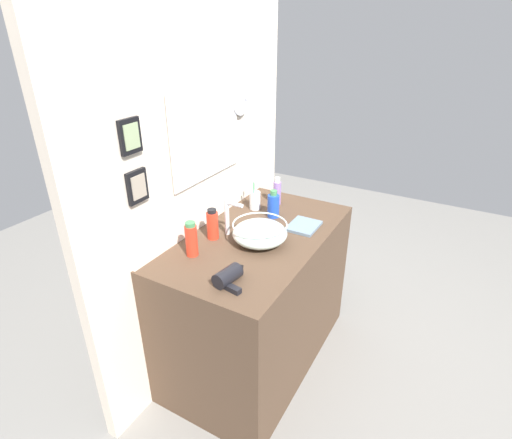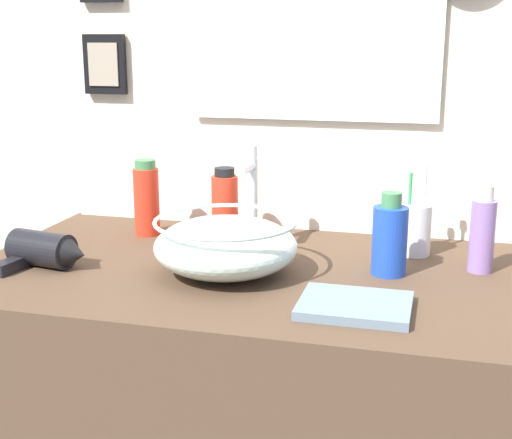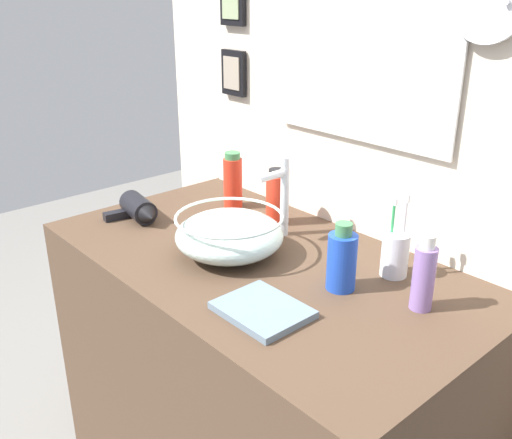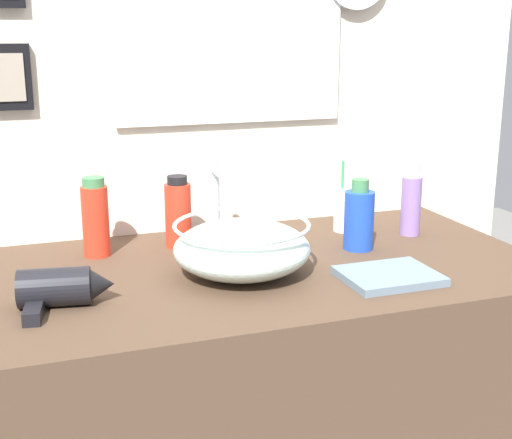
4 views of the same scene
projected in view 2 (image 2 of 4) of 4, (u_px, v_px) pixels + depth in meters
The scene contains 10 objects.
back_panel at pixel (304, 76), 1.66m from camera, with size 1.68×0.09×2.40m.
glass_bowl_sink at pixel (226, 245), 1.37m from camera, with size 0.28×0.28×0.11m.
faucet at pixel (251, 191), 1.53m from camera, with size 0.02×0.11×0.22m.
hair_drier at pixel (46, 251), 1.42m from camera, with size 0.18×0.14×0.07m.
toothbrush_cup at pixel (415, 229), 1.50m from camera, with size 0.07×0.07×0.21m.
shampoo_bottle at pixel (390, 238), 1.37m from camera, with size 0.07×0.07×0.16m.
lotion_bottle at pixel (225, 205), 1.61m from camera, with size 0.06×0.06×0.17m.
soap_dispenser at pixel (146, 199), 1.65m from camera, with size 0.06×0.06×0.18m.
spray_bottle at pixel (482, 233), 1.38m from camera, with size 0.05×0.05×0.17m.
hand_towel at pixel (355, 306), 1.20m from camera, with size 0.19×0.15×0.02m, color slate.
Camera 2 is at (0.33, -1.31, 1.29)m, focal length 50.00 mm.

